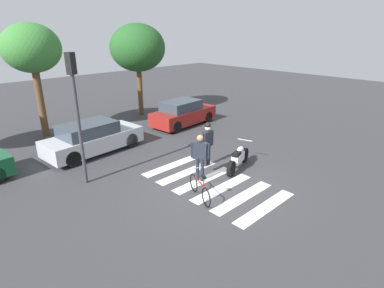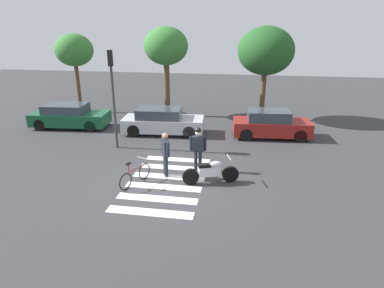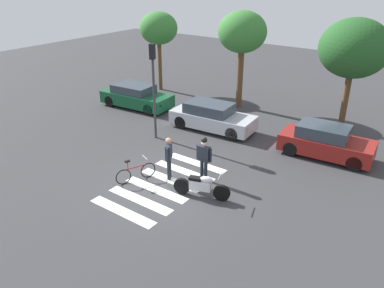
% 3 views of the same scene
% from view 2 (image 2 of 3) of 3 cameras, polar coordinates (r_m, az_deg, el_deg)
% --- Properties ---
extents(ground_plane, '(60.00, 60.00, 0.00)m').
position_cam_2_polar(ground_plane, '(12.85, -4.46, -6.45)').
color(ground_plane, '#38383A').
extents(police_motorcycle, '(2.10, 0.90, 1.03)m').
position_cam_2_polar(police_motorcycle, '(12.53, 3.21, -4.83)').
color(police_motorcycle, black).
rests_on(police_motorcycle, ground_plane).
extents(leaning_bicycle, '(0.73, 1.59, 0.98)m').
position_cam_2_polar(leaning_bicycle, '(12.64, -9.75, -5.34)').
color(leaning_bicycle, black).
rests_on(leaning_bicycle, ground_plane).
extents(officer_on_foot, '(0.69, 0.24, 1.85)m').
position_cam_2_polar(officer_on_foot, '(13.37, 1.03, -0.27)').
color(officer_on_foot, '#1E232D').
rests_on(officer_on_foot, ground_plane).
extents(officer_by_motorcycle, '(0.43, 0.62, 1.78)m').
position_cam_2_polar(officer_by_motorcycle, '(12.94, -4.60, -1.29)').
color(officer_by_motorcycle, '#1E232D').
rests_on(officer_by_motorcycle, ground_plane).
extents(crosswalk_stripes, '(2.85, 4.95, 0.01)m').
position_cam_2_polar(crosswalk_stripes, '(12.85, -4.46, -6.44)').
color(crosswalk_stripes, silver).
rests_on(crosswalk_stripes, ground_plane).
extents(car_green_compact, '(4.48, 2.12, 1.37)m').
position_cam_2_polar(car_green_compact, '(20.65, -20.30, 4.50)').
color(car_green_compact, black).
rests_on(car_green_compact, ground_plane).
extents(car_silver_sedan, '(4.50, 2.07, 1.42)m').
position_cam_2_polar(car_silver_sedan, '(18.31, -5.10, 3.88)').
color(car_silver_sedan, black).
rests_on(car_silver_sedan, ground_plane).
extents(car_maroon_wagon, '(4.13, 1.97, 1.46)m').
position_cam_2_polar(car_maroon_wagon, '(18.10, 13.37, 3.28)').
color(car_maroon_wagon, black).
rests_on(car_maroon_wagon, ground_plane).
extents(traffic_light_pole, '(0.31, 0.36, 4.62)m').
position_cam_2_polar(traffic_light_pole, '(15.94, -13.52, 9.87)').
color(traffic_light_pole, '#38383D').
rests_on(traffic_light_pole, ground_plane).
extents(street_tree_near, '(2.47, 2.47, 5.18)m').
position_cam_2_polar(street_tree_near, '(23.91, -19.57, 14.88)').
color(street_tree_near, brown).
rests_on(street_tree_near, ground_plane).
extents(street_tree_mid, '(2.77, 2.77, 5.61)m').
position_cam_2_polar(street_tree_mid, '(21.67, -4.48, 16.28)').
color(street_tree_mid, brown).
rests_on(street_tree_mid, ground_plane).
extents(street_tree_far, '(3.37, 3.37, 5.64)m').
position_cam_2_polar(street_tree_far, '(21.10, 12.57, 15.28)').
color(street_tree_far, brown).
rests_on(street_tree_far, ground_plane).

